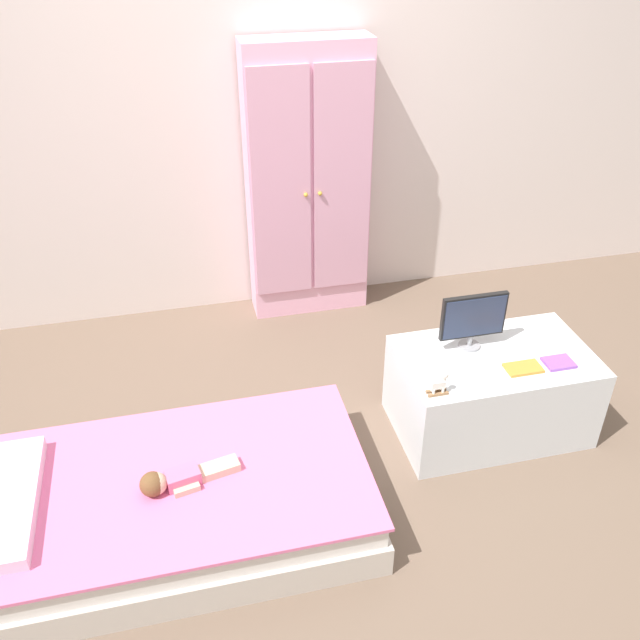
{
  "coord_description": "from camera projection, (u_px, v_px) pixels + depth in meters",
  "views": [
    {
      "loc": [
        -0.51,
        -2.11,
        2.24
      ],
      "look_at": [
        0.08,
        0.39,
        0.56
      ],
      "focal_mm": 38.24,
      "sensor_mm": 36.0,
      "label": 1
    }
  ],
  "objects": [
    {
      "name": "tv_monitor",
      "position": [
        473.0,
        318.0,
        3.05
      ],
      "size": [
        0.31,
        0.1,
        0.27
      ],
      "color": "#99999E",
      "rests_on": "tv_stand"
    },
    {
      "name": "ground_plane",
      "position": [
        322.0,
        474.0,
        3.05
      ],
      "size": [
        10.0,
        10.0,
        0.02
      ],
      "primitive_type": "cube",
      "color": "brown"
    },
    {
      "name": "book_purple",
      "position": [
        558.0,
        362.0,
        3.03
      ],
      "size": [
        0.13,
        0.1,
        0.01
      ],
      "primitive_type": "cube",
      "color": "#8E51B2",
      "rests_on": "tv_stand"
    },
    {
      "name": "back_wall",
      "position": [
        253.0,
        77.0,
        3.59
      ],
      "size": [
        6.4,
        0.05,
        2.7
      ],
      "primitive_type": "cube",
      "color": "silver",
      "rests_on": "ground_plane"
    },
    {
      "name": "doll",
      "position": [
        172.0,
        480.0,
        2.62
      ],
      "size": [
        0.39,
        0.16,
        0.1
      ],
      "color": "#D6668E",
      "rests_on": "bed"
    },
    {
      "name": "tv_stand",
      "position": [
        490.0,
        391.0,
        3.2
      ],
      "size": [
        0.88,
        0.53,
        0.42
      ],
      "primitive_type": "cube",
      "color": "silver",
      "rests_on": "ground_plane"
    },
    {
      "name": "wardrobe",
      "position": [
        308.0,
        185.0,
        3.82
      ],
      "size": [
        0.68,
        0.26,
        1.57
      ],
      "color": "#EFADCC",
      "rests_on": "ground_plane"
    },
    {
      "name": "rocking_horse_toy",
      "position": [
        440.0,
        384.0,
        2.83
      ],
      "size": [
        0.09,
        0.04,
        0.11
      ],
      "color": "#8E6642",
      "rests_on": "tv_stand"
    },
    {
      "name": "book_orange",
      "position": [
        523.0,
        368.0,
        2.99
      ],
      "size": [
        0.16,
        0.09,
        0.01
      ],
      "primitive_type": "cube",
      "color": "orange",
      "rests_on": "tv_stand"
    },
    {
      "name": "bed",
      "position": [
        166.0,
        504.0,
        2.73
      ],
      "size": [
        1.63,
        0.87,
        0.26
      ],
      "color": "beige",
      "rests_on": "ground_plane"
    }
  ]
}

